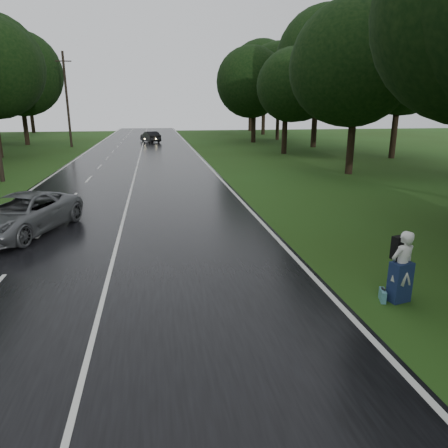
{
  "coord_description": "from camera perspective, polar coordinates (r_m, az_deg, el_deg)",
  "views": [
    {
      "loc": [
        1.47,
        -8.83,
        4.74
      ],
      "look_at": [
        3.58,
        3.86,
        1.1
      ],
      "focal_mm": 33.23,
      "sensor_mm": 36.0,
      "label": 1
    }
  ],
  "objects": [
    {
      "name": "lane_center",
      "position": [
        29.25,
        -12.27,
        6.22
      ],
      "size": [
        0.12,
        140.0,
        0.01
      ],
      "primitive_type": "cube",
      "color": "silver",
      "rests_on": "road"
    },
    {
      "name": "utility_pole_far",
      "position": [
        54.73,
        -20.21,
        9.9
      ],
      "size": [
        1.8,
        0.28,
        10.94
      ],
      "primitive_type": null,
      "color": "black",
      "rests_on": "ground"
    },
    {
      "name": "far_car",
      "position": [
        59.1,
        -10.1,
        11.73
      ],
      "size": [
        2.95,
        4.71,
        1.47
      ],
      "primitive_type": "imported",
      "rotation": [
        0.0,
        0.0,
        3.48
      ],
      "color": "black",
      "rests_on": "road"
    },
    {
      "name": "tree_right_d",
      "position": [
        32.0,
        16.74,
        6.63
      ],
      "size": [
        8.41,
        8.41,
        13.14
      ],
      "primitive_type": null,
      "color": "black",
      "rests_on": "ground"
    },
    {
      "name": "hitchhiker",
      "position": [
        11.27,
        23.2,
        -5.69
      ],
      "size": [
        0.76,
        0.71,
        1.85
      ],
      "color": "silver",
      "rests_on": "ground"
    },
    {
      "name": "tree_left_f",
      "position": [
        60.35,
        -25.38,
        9.82
      ],
      "size": [
        9.33,
        9.33,
        14.58
      ],
      "primitive_type": null,
      "color": "black",
      "rests_on": "ground"
    },
    {
      "name": "tree_right_f",
      "position": [
        58.73,
        4.04,
        11.15
      ],
      "size": [
        8.48,
        8.48,
        13.26
      ],
      "primitive_type": null,
      "color": "black",
      "rests_on": "ground"
    },
    {
      "name": "road",
      "position": [
        29.25,
        -12.26,
        6.17
      ],
      "size": [
        12.0,
        140.0,
        0.04
      ],
      "primitive_type": "cube",
      "color": "black",
      "rests_on": "ground"
    },
    {
      "name": "tree_right_e",
      "position": [
        44.63,
        8.22,
        9.56
      ],
      "size": [
        7.83,
        7.83,
        12.24
      ],
      "primitive_type": null,
      "color": "black",
      "rests_on": "ground"
    },
    {
      "name": "utility_pole_mid",
      "position": [
        31.11,
        -28.12,
        5.19
      ],
      "size": [
        1.8,
        0.28,
        10.18
      ],
      "primitive_type": null,
      "color": "black",
      "rests_on": "ground"
    },
    {
      "name": "suitcase",
      "position": [
        11.37,
        20.98,
        -9.15
      ],
      "size": [
        0.25,
        0.43,
        0.3
      ],
      "primitive_type": "cube",
      "rotation": [
        0.0,
        0.0,
        5.94
      ],
      "color": "teal",
      "rests_on": "ground"
    },
    {
      "name": "ground",
      "position": [
        10.13,
        -17.05,
        -12.87
      ],
      "size": [
        160.0,
        160.0,
        0.0
      ],
      "primitive_type": "plane",
      "color": "#234715",
      "rests_on": "ground"
    },
    {
      "name": "grey_car",
      "position": [
        17.63,
        -26.11,
        1.23
      ],
      "size": [
        4.19,
        5.93,
        1.5
      ],
      "primitive_type": "imported",
      "rotation": [
        0.0,
        0.0,
        5.93
      ],
      "color": "#56585B",
      "rests_on": "road"
    },
    {
      "name": "tree_left_e",
      "position": [
        46.17,
        -28.43,
        8.05
      ],
      "size": [
        9.16,
        9.16,
        14.31
      ],
      "primitive_type": null,
      "color": "black",
      "rests_on": "ground"
    }
  ]
}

